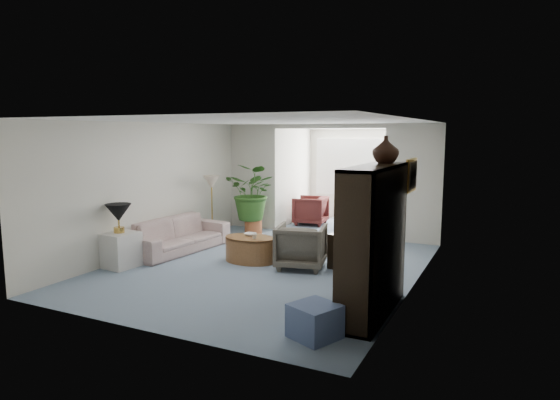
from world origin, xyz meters
The scene contains 26 objects.
floor centered at (0.00, 0.00, 0.00)m, with size 6.00×6.00×0.00m, color gray.
sunroom_floor centered at (0.00, 4.10, 0.00)m, with size 2.60×2.60×0.00m, color gray.
back_pier_left centered at (-1.90, 3.00, 1.25)m, with size 1.20×0.12×2.50m, color beige.
back_pier_right centered at (1.90, 3.00, 1.25)m, with size 1.20×0.12×2.50m, color beige.
back_header centered at (0.00, 3.00, 2.45)m, with size 2.60×0.12×0.10m, color beige.
window_pane centered at (0.00, 5.18, 1.40)m, with size 2.20×0.02×1.50m, color white.
window_blinds centered at (0.00, 5.15, 1.40)m, with size 2.20×0.02×1.50m, color white.
framed_picture centered at (2.46, -0.10, 1.70)m, with size 0.04×0.50×0.40m, color beige.
sofa centered at (-2.07, 0.29, 0.32)m, with size 2.21×0.86×0.65m, color beige.
end_table centered at (-2.27, -1.06, 0.30)m, with size 0.55×0.55×0.60m, color silver.
table_lamp centered at (-2.27, -1.06, 0.95)m, with size 0.44×0.44×0.30m, color black.
floor_lamp centered at (-2.10, 1.52, 1.25)m, with size 0.36×0.36×0.28m, color beige.
coffee_table centered at (-0.42, 0.23, 0.23)m, with size 0.95×0.95×0.45m, color brown.
coffee_bowl centered at (-0.47, 0.33, 0.48)m, with size 0.20×0.20×0.05m, color silver.
coffee_cup centered at (-0.27, 0.13, 0.50)m, with size 0.10×0.10×0.09m, color beige.
wingback_chair centered at (0.57, 0.26, 0.38)m, with size 0.81×0.83×0.75m, color #645E4F.
side_table_dark centered at (1.27, 0.56, 0.30)m, with size 0.50×0.40×0.60m, color black.
entertainment_cabinet centered at (2.23, -1.28, 0.95)m, with size 0.46×1.71×1.90m, color black.
cabinet_urn centered at (2.23, -0.78, 2.09)m, with size 0.35×0.35×0.36m, color black.
ottoman centered at (1.85, -2.30, 0.19)m, with size 0.48×0.48×0.39m, color slate.
plant_pot centered at (-1.54, 2.36, 0.16)m, with size 0.40×0.40×0.32m, color #A85731.
house_plant centered at (-1.54, 2.36, 0.97)m, with size 1.16×1.01×1.29m, color #2D5A1F.
sunroom_chair_blue centered at (0.70, 4.00, 0.38)m, with size 0.82×0.84×0.77m, color slate.
sunroom_chair_maroon centered at (-0.80, 4.00, 0.36)m, with size 0.77×0.79×0.72m, color #541C1E.
sunroom_table centered at (-0.05, 4.75, 0.26)m, with size 0.43×0.34×0.53m, color brown.
shelf_clutter centered at (2.18, -1.37, 1.09)m, with size 0.30×1.02×1.06m.
Camera 1 is at (3.78, -7.16, 2.31)m, focal length 30.99 mm.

